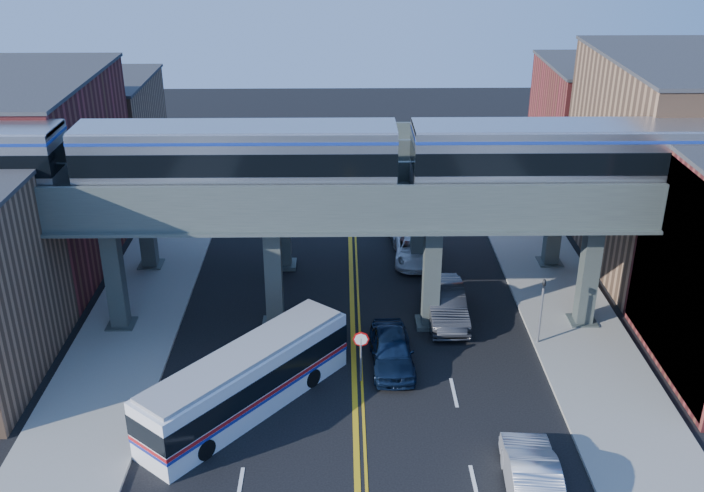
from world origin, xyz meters
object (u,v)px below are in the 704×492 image
Objects in this scene: transit_bus at (247,381)px; car_lane_a at (392,350)px; car_lane_c at (414,249)px; car_lane_b at (445,303)px; car_parked_curb at (532,477)px; stop_sign at (361,348)px; car_lane_d at (404,227)px; traffic_signal at (542,304)px; transit_train at (237,157)px.

car_lane_a is at bearing -23.19° from transit_bus.
transit_bus is 17.14m from car_lane_c.
car_lane_a is at bearing -125.87° from car_lane_b.
car_parked_curb is at bearing -76.55° from transit_bus.
stop_sign is 16.48m from car_lane_d.
stop_sign is at bearing -46.77° from car_parked_curb.
car_lane_d is at bearing 78.88° from stop_sign.
transit_bus reaches higher than car_parked_curb.
stop_sign is 2.19m from car_lane_a.
car_lane_c is (3.58, 12.83, -1.05)m from stop_sign.
traffic_signal is 0.78× the size of car_parked_curb.
transit_train reaches higher than car_lane_d.
transit_train is 11.37× the size of traffic_signal.
stop_sign is 0.50× the size of car_parked_curb.
transit_train is 19.27m from car_parked_curb.
stop_sign is at bearing -108.27° from car_lane_d.
stop_sign is (5.77, -5.00, -7.48)m from transit_train.
transit_train is at bearing -136.83° from car_lane_c.
car_parked_curb reaches higher than car_lane_d.
transit_bus reaches higher than car_lane_b.
car_parked_curb is (-2.70, -10.56, -1.43)m from traffic_signal.
traffic_signal reaches higher than stop_sign.
car_lane_a is (6.49, 3.29, -0.58)m from transit_bus.
transit_bus is at bearing -160.22° from traffic_signal.
car_lane_b is at bearing 3.68° from transit_train.
traffic_signal is 11.00m from car_parked_curb.
car_lane_b is 1.06× the size of car_parked_curb.
car_lane_c is at bearing 118.40° from traffic_signal.
stop_sign is 0.54× the size of car_lane_a.
transit_bus is (-4.99, -1.99, -0.34)m from stop_sign.
car_lane_b is 1.09× the size of car_lane_c.
transit_bus is 12.26m from car_lane_b.
traffic_signal is 0.42× the size of transit_bus.
car_lane_d is (-1.41, 10.47, -0.19)m from car_lane_b.
stop_sign is 9.41m from traffic_signal.
transit_bus is at bearing -116.81° from car_lane_c.
transit_train is 16.35m from traffic_signal.
traffic_signal is (14.67, -2.00, -6.94)m from transit_train.
transit_bus is at bearing -155.02° from car_lane_a.
car_lane_b reaches higher than car_parked_curb.
car_lane_a is at bearing -27.02° from transit_train.
stop_sign is 0.47× the size of car_lane_b.
transit_train is at bearing -42.50° from car_parked_curb.
stop_sign reaches higher than car_lane_b.
traffic_signal is 0.80× the size of car_lane_c.
car_lane_b is 10.57m from car_lane_d.
stop_sign is at bearing -161.37° from traffic_signal.
transit_train is at bearing 46.27° from transit_bus.
car_lane_a is at bearing -97.02° from car_lane_c.
car_lane_d is at bearing 113.56° from traffic_signal.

